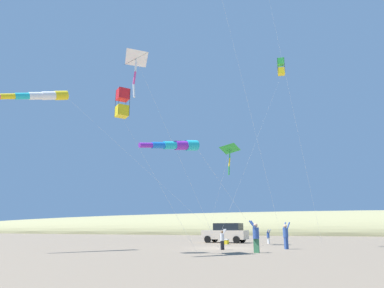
% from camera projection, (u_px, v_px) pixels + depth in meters
% --- Properties ---
extents(ground_plane, '(600.00, 600.00, 0.00)m').
position_uv_depth(ground_plane, '(224.00, 248.00, 24.03)').
color(ground_plane, '#756654').
extents(dune_ridge_grassy, '(28.00, 240.00, 9.89)m').
position_uv_depth(dune_ridge_grassy, '(290.00, 234.00, 73.98)').
color(dune_ridge_grassy, '#938E60').
rests_on(dune_ridge_grassy, ground_plane).
extents(parked_car, '(2.36, 4.44, 1.85)m').
position_uv_depth(parked_car, '(226.00, 233.00, 32.99)').
color(parked_car, beige).
rests_on(parked_car, ground_plane).
extents(cooler_box, '(0.62, 0.42, 0.42)m').
position_uv_depth(cooler_box, '(226.00, 242.00, 29.81)').
color(cooler_box, yellow).
rests_on(cooler_box, ground_plane).
extents(person_adult_flyer, '(0.44, 0.56, 1.84)m').
position_uv_depth(person_adult_flyer, '(256.00, 235.00, 19.67)').
color(person_adult_flyer, '#3D7F51').
rests_on(person_adult_flyer, ground_plane).
extents(person_child_green_jacket, '(0.45, 0.45, 1.27)m').
position_uv_depth(person_child_green_jacket, '(268.00, 236.00, 30.50)').
color(person_child_green_jacket, silver).
rests_on(person_child_green_jacket, ground_plane).
extents(person_child_grey_jacket, '(0.64, 0.58, 1.80)m').
position_uv_depth(person_child_grey_jacket, '(286.00, 234.00, 23.07)').
color(person_child_grey_jacket, '#335199').
rests_on(person_child_grey_jacket, ground_plane).
extents(person_bystander_far, '(0.47, 0.48, 1.35)m').
position_uv_depth(person_bystander_far, '(222.00, 238.00, 22.29)').
color(person_bystander_far, '#232328').
rests_on(person_bystander_far, ground_plane).
extents(kite_delta_yellow_midlevel, '(4.53, 5.05, 12.18)m').
position_uv_depth(kite_delta_yellow_midlevel, '(136.00, 59.00, 21.22)').
color(kite_delta_yellow_midlevel, white).
rests_on(kite_delta_yellow_midlevel, ground_plane).
extents(kite_box_teal_far_right, '(3.22, 4.48, 9.95)m').
position_uv_depth(kite_box_teal_far_right, '(122.00, 103.00, 21.20)').
color(kite_box_teal_far_right, red).
rests_on(kite_box_teal_far_right, ground_plane).
extents(kite_delta_magenta_far_left, '(7.83, 5.50, 8.79)m').
position_uv_depth(kite_delta_magenta_far_left, '(229.00, 149.00, 30.47)').
color(kite_delta_magenta_far_left, green).
rests_on(kite_delta_magenta_far_left, ground_plane).
extents(kite_windsock_striped_overhead, '(14.25, 4.15, 6.46)m').
position_uv_depth(kite_windsock_striped_overhead, '(178.00, 145.00, 19.22)').
color(kite_windsock_striped_overhead, '#1EB7C6').
rests_on(kite_windsock_striped_overhead, ground_plane).
extents(kite_box_rainbow_low_near, '(4.37, 7.53, 15.50)m').
position_uv_depth(kite_box_rainbow_low_near, '(281.00, 67.00, 28.79)').
color(kite_box_rainbow_low_near, green).
rests_on(kite_box_rainbow_low_near, ground_plane).
extents(kite_windsock_white_trailing, '(14.49, 11.68, 11.02)m').
position_uv_depth(kite_windsock_white_trailing, '(40.00, 96.00, 23.07)').
color(kite_windsock_white_trailing, yellow).
rests_on(kite_windsock_white_trailing, ground_plane).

